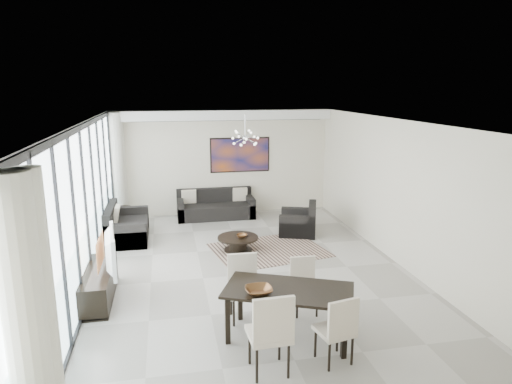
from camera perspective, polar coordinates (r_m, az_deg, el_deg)
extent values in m
cube|color=#A8A39B|center=(8.91, -0.37, -10.18)|extent=(6.00, 9.00, 0.02)
cube|color=white|center=(8.21, -0.40, 8.62)|extent=(6.00, 9.00, 0.02)
cube|color=beige|center=(12.79, -4.23, 3.71)|extent=(6.00, 0.02, 2.90)
cube|color=beige|center=(4.39, 11.26, -15.46)|extent=(6.00, 0.02, 2.90)
cube|color=beige|center=(9.46, 17.68, -0.23)|extent=(0.02, 9.00, 2.90)
cube|color=white|center=(8.42, -20.74, -2.08)|extent=(0.01, 8.95, 2.85)
cube|color=black|center=(8.18, -21.25, 7.44)|extent=(0.04, 8.95, 0.10)
cube|color=black|center=(8.87, -19.73, -10.96)|extent=(0.04, 8.95, 0.06)
cube|color=black|center=(4.75, -27.94, -14.57)|extent=(0.04, 0.05, 2.88)
cube|color=black|center=(5.62, -25.11, -9.95)|extent=(0.04, 0.05, 2.88)
cube|color=black|center=(6.53, -23.11, -6.58)|extent=(0.04, 0.05, 2.88)
cube|color=black|center=(7.46, -21.62, -4.04)|extent=(0.04, 0.05, 2.88)
cube|color=black|center=(8.41, -20.47, -2.07)|extent=(0.04, 0.05, 2.88)
cube|color=black|center=(9.37, -19.55, -0.50)|extent=(0.04, 0.05, 2.88)
cube|color=black|center=(10.34, -18.81, 0.78)|extent=(0.04, 0.05, 2.88)
cube|color=black|center=(11.31, -18.20, 1.84)|extent=(0.04, 0.05, 2.88)
cube|color=black|center=(12.29, -17.68, 2.73)|extent=(0.04, 0.05, 2.88)
cylinder|color=white|center=(4.58, -26.74, -15.47)|extent=(0.36, 0.36, 2.85)
cylinder|color=white|center=(12.42, -16.96, 2.89)|extent=(0.36, 0.36, 2.85)
cube|color=white|center=(12.45, -4.22, 9.57)|extent=(5.98, 0.40, 0.26)
cube|color=#A34816|center=(12.81, -2.01, 4.65)|extent=(1.68, 0.04, 0.98)
cylinder|color=silver|center=(10.73, -1.38, 8.26)|extent=(0.02, 0.02, 0.55)
sphere|color=silver|center=(10.76, -1.37, 6.80)|extent=(0.12, 0.12, 0.12)
cube|color=black|center=(10.13, 1.60, -7.26)|extent=(2.65, 2.22, 0.01)
cylinder|color=black|center=(10.03, -2.28, -5.72)|extent=(0.90, 0.90, 0.04)
cylinder|color=black|center=(10.08, -2.27, -6.56)|extent=(0.40, 0.40, 0.28)
cylinder|color=black|center=(10.13, -2.26, -7.23)|extent=(0.63, 0.63, 0.03)
imported|color=brown|center=(9.96, -1.78, -5.52)|extent=(0.24, 0.24, 0.07)
cube|color=black|center=(12.57, -5.04, -2.36)|extent=(2.09, 0.85, 0.38)
cube|color=black|center=(12.81, -5.25, -0.32)|extent=(2.09, 0.17, 0.38)
cube|color=black|center=(12.49, -9.42, -2.19)|extent=(0.17, 0.85, 0.55)
cube|color=black|center=(12.69, -0.75, -1.77)|extent=(0.17, 0.85, 0.55)
cube|color=black|center=(11.20, -15.72, -4.68)|extent=(0.92, 1.64, 0.41)
cube|color=black|center=(11.12, -17.74, -2.74)|extent=(0.18, 1.64, 0.41)
cube|color=black|center=(10.48, -16.03, -5.40)|extent=(0.92, 0.18, 0.59)
cube|color=black|center=(11.87, -15.50, -3.20)|extent=(0.92, 0.18, 0.59)
cube|color=black|center=(11.23, 5.24, -4.26)|extent=(1.11, 1.14, 0.38)
cube|color=black|center=(11.11, 7.06, -2.43)|extent=(0.46, 0.91, 0.38)
cube|color=black|center=(11.56, 5.33, -3.31)|extent=(0.87, 0.44, 0.55)
cube|color=black|center=(10.85, 5.17, -4.40)|extent=(0.87, 0.44, 0.55)
cylinder|color=black|center=(11.98, -16.24, -1.91)|extent=(0.40, 0.40, 0.04)
cylinder|color=black|center=(12.05, -16.15, -3.16)|extent=(0.06, 0.06, 0.51)
cylinder|color=black|center=(12.12, -16.08, -4.28)|extent=(0.28, 0.28, 0.03)
cube|color=black|center=(8.31, -19.07, -10.86)|extent=(0.47, 1.65, 0.52)
imported|color=gray|center=(8.03, -18.30, -7.04)|extent=(0.30, 1.20, 0.69)
cube|color=black|center=(6.58, 4.09, -12.15)|extent=(2.01, 1.55, 0.04)
cube|color=black|center=(6.60, -3.58, -15.72)|extent=(0.07, 0.07, 0.71)
cube|color=black|center=(7.19, -2.00, -13.12)|extent=(0.07, 0.07, 0.71)
cube|color=black|center=(6.39, 10.97, -16.98)|extent=(0.07, 0.07, 0.71)
cube|color=black|center=(7.01, 11.16, -14.14)|extent=(0.07, 0.07, 0.71)
cube|color=beige|center=(5.96, 1.60, -17.36)|extent=(0.53, 0.53, 0.07)
cube|color=beige|center=(5.63, 2.23, -15.93)|extent=(0.51, 0.07, 0.62)
cylinder|color=black|center=(6.22, -0.80, -18.84)|extent=(0.04, 0.04, 0.48)
cylinder|color=black|center=(5.99, 4.09, -20.30)|extent=(0.04, 0.04, 0.48)
cube|color=beige|center=(6.26, 9.75, -16.71)|extent=(0.52, 0.52, 0.06)
cube|color=beige|center=(6.01, 10.86, -15.44)|extent=(0.44, 0.14, 0.53)
cylinder|color=black|center=(6.43, 7.44, -18.21)|extent=(0.04, 0.04, 0.41)
cylinder|color=black|center=(6.35, 11.92, -18.82)|extent=(0.04, 0.04, 0.41)
cube|color=beige|center=(7.14, -1.50, -12.34)|extent=(0.48, 0.48, 0.06)
cube|color=beige|center=(7.22, -1.74, -9.78)|extent=(0.47, 0.07, 0.56)
cylinder|color=black|center=(7.12, 0.21, -14.66)|extent=(0.04, 0.04, 0.43)
cylinder|color=black|center=(7.39, -3.12, -13.56)|extent=(0.04, 0.04, 0.43)
cube|color=beige|center=(7.40, 6.12, -11.95)|extent=(0.43, 0.43, 0.05)
cube|color=beige|center=(7.47, 5.82, -9.80)|extent=(0.41, 0.06, 0.49)
cylinder|color=black|center=(7.40, 7.62, -13.87)|extent=(0.04, 0.04, 0.38)
cylinder|color=black|center=(7.60, 4.58, -13.03)|extent=(0.04, 0.04, 0.38)
imported|color=brown|center=(6.39, 0.34, -12.26)|extent=(0.39, 0.39, 0.09)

